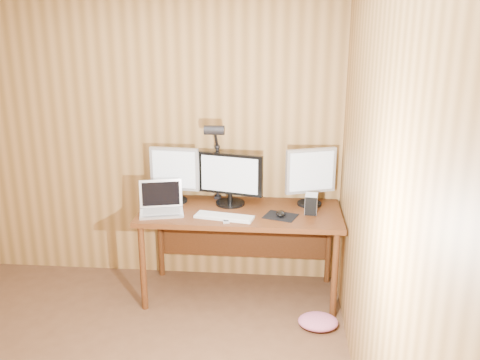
# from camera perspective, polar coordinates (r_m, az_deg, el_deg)

# --- Properties ---
(room_shell) EXTENTS (4.00, 4.00, 4.00)m
(room_shell) POSITION_cam_1_polar(r_m,az_deg,el_deg) (2.67, -23.61, -4.51)
(room_shell) COLOR brown
(room_shell) RESTS_ON ground
(desk) EXTENTS (1.60, 0.70, 0.75)m
(desk) POSITION_cam_1_polar(r_m,az_deg,el_deg) (4.18, 0.15, -4.67)
(desk) COLOR #4D2610
(desk) RESTS_ON floor
(monitor_center) EXTENTS (0.54, 0.24, 0.43)m
(monitor_center) POSITION_cam_1_polar(r_m,az_deg,el_deg) (4.14, -1.12, 0.18)
(monitor_center) COLOR black
(monitor_center) RESTS_ON desk
(monitor_left) EXTENTS (0.41, 0.19, 0.46)m
(monitor_left) POSITION_cam_1_polar(r_m,az_deg,el_deg) (4.23, -7.35, 0.79)
(monitor_left) COLOR black
(monitor_left) RESTS_ON desk
(monitor_right) EXTENTS (0.41, 0.20, 0.48)m
(monitor_right) POSITION_cam_1_polar(r_m,az_deg,el_deg) (4.15, 7.94, 0.58)
(monitor_right) COLOR black
(monitor_right) RESTS_ON desk
(laptop) EXTENTS (0.39, 0.33, 0.24)m
(laptop) POSITION_cam_1_polar(r_m,az_deg,el_deg) (4.07, -8.83, -2.74)
(laptop) COLOR silver
(laptop) RESTS_ON desk
(keyboard) EXTENTS (0.47, 0.22, 0.02)m
(keyboard) POSITION_cam_1_polar(r_m,az_deg,el_deg) (3.91, -1.78, -4.14)
(keyboard) COLOR silver
(keyboard) RESTS_ON desk
(mousepad) EXTENTS (0.29, 0.26, 0.00)m
(mousepad) POSITION_cam_1_polar(r_m,az_deg,el_deg) (3.95, 4.58, -4.06)
(mousepad) COLOR black
(mousepad) RESTS_ON desk
(mouse) EXTENTS (0.08, 0.12, 0.04)m
(mouse) POSITION_cam_1_polar(r_m,az_deg,el_deg) (3.95, 4.58, -3.78)
(mouse) COLOR black
(mouse) RESTS_ON mousepad
(hard_drive) EXTENTS (0.11, 0.15, 0.15)m
(hard_drive) POSITION_cam_1_polar(r_m,az_deg,el_deg) (4.03, 8.00, -2.67)
(hard_drive) COLOR silver
(hard_drive) RESTS_ON desk
(phone) EXTENTS (0.07, 0.10, 0.01)m
(phone) POSITION_cam_1_polar(r_m,az_deg,el_deg) (3.84, -1.60, -4.57)
(phone) COLOR silver
(phone) RESTS_ON desk
(speaker) EXTENTS (0.05, 0.05, 0.11)m
(speaker) POSITION_cam_1_polar(r_m,az_deg,el_deg) (4.30, 7.80, -1.70)
(speaker) COLOR black
(speaker) RESTS_ON desk
(desk_lamp) EXTENTS (0.16, 0.23, 0.70)m
(desk_lamp) POSITION_cam_1_polar(r_m,az_deg,el_deg) (4.15, -2.73, 3.26)
(desk_lamp) COLOR black
(desk_lamp) RESTS_ON desk
(fabric_pile) EXTENTS (0.36, 0.33, 0.10)m
(fabric_pile) POSITION_cam_1_polar(r_m,az_deg,el_deg) (3.98, 8.75, -15.45)
(fabric_pile) COLOR #CE6385
(fabric_pile) RESTS_ON floor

